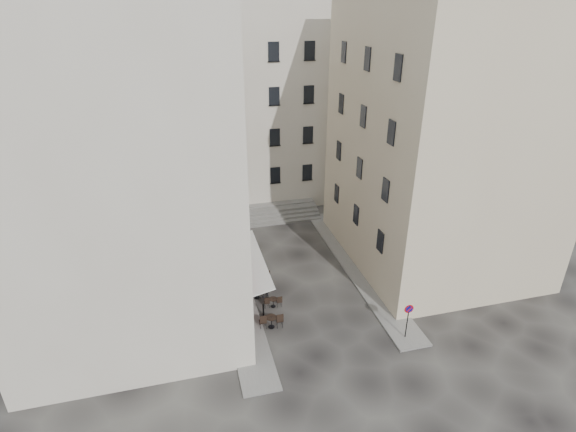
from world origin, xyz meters
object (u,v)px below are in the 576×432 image
object	(u,v)px
no_parking_sign	(408,315)
bistro_table_b	(273,302)
bistro_table_a	(271,321)
pedestrian	(265,285)

from	to	relation	value
no_parking_sign	bistro_table_b	distance (m)	8.40
bistro_table_a	bistro_table_b	size ratio (longest dim) A/B	1.24
bistro_table_a	pedestrian	bearing A→B (deg)	84.73
bistro_table_a	bistro_table_b	bearing A→B (deg)	74.04
no_parking_sign	bistro_table_a	xyz separation A→B (m)	(-7.30, 2.90, -1.19)
bistro_table_a	pedestrian	size ratio (longest dim) A/B	0.77
no_parking_sign	bistro_table_a	size ratio (longest dim) A/B	1.71
no_parking_sign	bistro_table_b	xyz separation A→B (m)	(-6.75, 4.83, -1.29)
bistro_table_a	bistro_table_b	xyz separation A→B (m)	(0.55, 1.93, -0.10)
bistro_table_a	bistro_table_b	world-z (taller)	bistro_table_a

